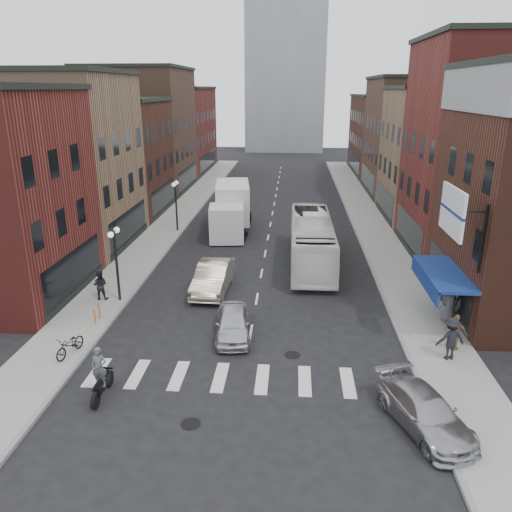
{
  "coord_description": "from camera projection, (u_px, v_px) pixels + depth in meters",
  "views": [
    {
      "loc": [
        1.85,
        -20.32,
        11.05
      ],
      "look_at": [
        -0.01,
        4.55,
        2.65
      ],
      "focal_mm": 35.0,
      "sensor_mm": 36.0,
      "label": 1
    }
  ],
  "objects": [
    {
      "name": "bldg_right_far_b",
      "position": [
        393.0,
        135.0,
        66.46
      ],
      "size": [
        10.3,
        16.2,
        10.3
      ],
      "color": "#432218",
      "rests_on": "ground"
    },
    {
      "name": "streetlamp_far",
      "position": [
        176.0,
        197.0,
        39.47
      ],
      "size": [
        0.32,
        1.22,
        4.11
      ],
      "color": "black",
      "rests_on": "ground"
    },
    {
      "name": "bldg_right_mid_a",
      "position": [
        494.0,
        151.0,
        32.75
      ],
      "size": [
        10.3,
        10.2,
        14.3
      ],
      "color": "maroon",
      "rests_on": "ground"
    },
    {
      "name": "crosswalk_stripes",
      "position": [
        242.0,
        378.0,
        20.03
      ],
      "size": [
        12.0,
        2.2,
        0.01
      ],
      "primitive_type": "cube",
      "color": "silver",
      "rests_on": "ground"
    },
    {
      "name": "box_truck",
      "position": [
        231.0,
        209.0,
        40.01
      ],
      "size": [
        3.26,
        8.83,
        3.74
      ],
      "rotation": [
        0.0,
        0.0,
        0.12
      ],
      "color": "silver",
      "rests_on": "ground"
    },
    {
      "name": "bldg_left_mid_a",
      "position": [
        55.0,
        161.0,
        35.19
      ],
      "size": [
        10.3,
        10.2,
        12.3
      ],
      "color": "#856249",
      "rests_on": "ground"
    },
    {
      "name": "motorcycle_rider",
      "position": [
        100.0,
        375.0,
        18.49
      ],
      "size": [
        0.58,
        2.06,
        2.1
      ],
      "rotation": [
        0.0,
        0.0,
        -0.01
      ],
      "color": "black",
      "rests_on": "ground"
    },
    {
      "name": "sedan_left_near",
      "position": [
        233.0,
        323.0,
        23.23
      ],
      "size": [
        2.01,
        4.1,
        1.34
      ],
      "primitive_type": "imported",
      "rotation": [
        0.0,
        0.0,
        0.11
      ],
      "color": "silver",
      "rests_on": "ground"
    },
    {
      "name": "ped_right_b",
      "position": [
        455.0,
        332.0,
        21.68
      ],
      "size": [
        1.09,
        0.95,
        1.67
      ],
      "primitive_type": "imported",
      "rotation": [
        0.0,
        0.0,
        2.55
      ],
      "color": "olive",
      "rests_on": "sidewalk_right"
    },
    {
      "name": "bldg_right_far_a",
      "position": [
        418.0,
        137.0,
        52.91
      ],
      "size": [
        10.3,
        12.2,
        12.3
      ],
      "color": "brown",
      "rests_on": "ground"
    },
    {
      "name": "awning_blue",
      "position": [
        440.0,
        275.0,
        23.75
      ],
      "size": [
        1.8,
        5.0,
        0.78
      ],
      "color": "navy",
      "rests_on": "ground"
    },
    {
      "name": "curb_car",
      "position": [
        425.0,
        411.0,
        16.93
      ],
      "size": [
        3.21,
        4.74,
        1.28
      ],
      "primitive_type": "imported",
      "rotation": [
        0.0,
        0.0,
        0.36
      ],
      "color": "#A5A6AA",
      "rests_on": "ground"
    },
    {
      "name": "curb_right",
      "position": [
        352.0,
        223.0,
        43.16
      ],
      "size": [
        0.2,
        74.0,
        0.16
      ],
      "primitive_type": "cube",
      "color": "gray",
      "rests_on": "ground"
    },
    {
      "name": "ground",
      "position": [
        249.0,
        342.0,
        22.86
      ],
      "size": [
        160.0,
        160.0,
        0.0
      ],
      "primitive_type": "plane",
      "color": "black",
      "rests_on": "ground"
    },
    {
      "name": "bldg_right_mid_b",
      "position": [
        448.0,
        155.0,
        42.68
      ],
      "size": [
        10.3,
        10.2,
        11.3
      ],
      "color": "#856249",
      "rests_on": "ground"
    },
    {
      "name": "curb_left",
      "position": [
        192.0,
        220.0,
        44.15
      ],
      "size": [
        0.2,
        74.0,
        0.16
      ],
      "primitive_type": "cube",
      "color": "gray",
      "rests_on": "ground"
    },
    {
      "name": "streetlamp_near",
      "position": [
        115.0,
        251.0,
        26.24
      ],
      "size": [
        0.32,
        1.22,
        4.11
      ],
      "color": "black",
      "rests_on": "ground"
    },
    {
      "name": "billboard_sign",
      "position": [
        454.0,
        213.0,
        20.77
      ],
      "size": [
        1.52,
        3.0,
        3.7
      ],
      "color": "black",
      "rests_on": "ground"
    },
    {
      "name": "ped_right_a",
      "position": [
        451.0,
        338.0,
        20.91
      ],
      "size": [
        1.31,
        0.82,
        1.89
      ],
      "primitive_type": "imported",
      "rotation": [
        0.0,
        0.0,
        3.33
      ],
      "color": "black",
      "rests_on": "sidewalk_right"
    },
    {
      "name": "transit_bus",
      "position": [
        311.0,
        240.0,
        32.75
      ],
      "size": [
        2.73,
        11.31,
        3.15
      ],
      "primitive_type": "imported",
      "rotation": [
        0.0,
        0.0,
        0.01
      ],
      "color": "white",
      "rests_on": "ground"
    },
    {
      "name": "ped_left_solo",
      "position": [
        100.0,
        285.0,
        26.95
      ],
      "size": [
        0.82,
        0.51,
        1.62
      ],
      "primitive_type": "imported",
      "rotation": [
        0.0,
        0.0,
        3.21
      ],
      "color": "black",
      "rests_on": "sidewalk_left"
    },
    {
      "name": "sidewalk_right",
      "position": [
        369.0,
        222.0,
        43.03
      ],
      "size": [
        3.0,
        74.0,
        0.15
      ],
      "primitive_type": "cube",
      "color": "gray",
      "rests_on": "ground"
    },
    {
      "name": "sedan_left_far",
      "position": [
        213.0,
        277.0,
        28.45
      ],
      "size": [
        1.97,
        5.07,
        1.65
      ],
      "primitive_type": "imported",
      "rotation": [
        0.0,
        0.0,
        -0.05
      ],
      "color": "beige",
      "rests_on": "ground"
    },
    {
      "name": "parked_bicycle",
      "position": [
        70.0,
        345.0,
        21.38
      ],
      "size": [
        1.02,
        1.85,
        0.92
      ],
      "primitive_type": "imported",
      "rotation": [
        0.0,
        0.0,
        -0.25
      ],
      "color": "black",
      "rests_on": "sidewalk_left"
    },
    {
      "name": "bldg_left_far_b",
      "position": [
        171.0,
        130.0,
        68.43
      ],
      "size": [
        10.3,
        16.2,
        11.3
      ],
      "color": "maroon",
      "rests_on": "ground"
    },
    {
      "name": "sidewalk_left",
      "position": [
        175.0,
        219.0,
        44.23
      ],
      "size": [
        3.0,
        74.0,
        0.15
      ],
      "primitive_type": "cube",
      "color": "gray",
      "rests_on": "ground"
    },
    {
      "name": "bldg_left_far_a",
      "position": [
        141.0,
        130.0,
        54.88
      ],
      "size": [
        10.3,
        12.2,
        13.3
      ],
      "color": "brown",
      "rests_on": "ground"
    },
    {
      "name": "bike_rack",
      "position": [
        97.0,
        314.0,
        24.45
      ],
      "size": [
        0.08,
        0.68,
        0.8
      ],
      "color": "#D8590C",
      "rests_on": "sidewalk_left"
    },
    {
      "name": "bldg_left_mid_b",
      "position": [
        107.0,
        157.0,
        44.96
      ],
      "size": [
        10.3,
        10.2,
        10.3
      ],
      "color": "#432218",
      "rests_on": "ground"
    },
    {
      "name": "ped_right_c",
      "position": [
        449.0,
        303.0,
        24.32
      ],
      "size": [
        1.12,
        0.94,
        1.95
      ],
      "primitive_type": "imported",
      "rotation": [
        0.0,
        0.0,
        3.54
      ],
      "color": "#53565A",
      "rests_on": "sidewalk_right"
    },
    {
      "name": "distant_tower",
      "position": [
        287.0,
        6.0,
        88.59
      ],
      "size": [
        14.0,
        14.0,
        50.0
      ],
      "primitive_type": "cube",
      "color": "#9399A0",
      "rests_on": "ground"
    }
  ]
}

